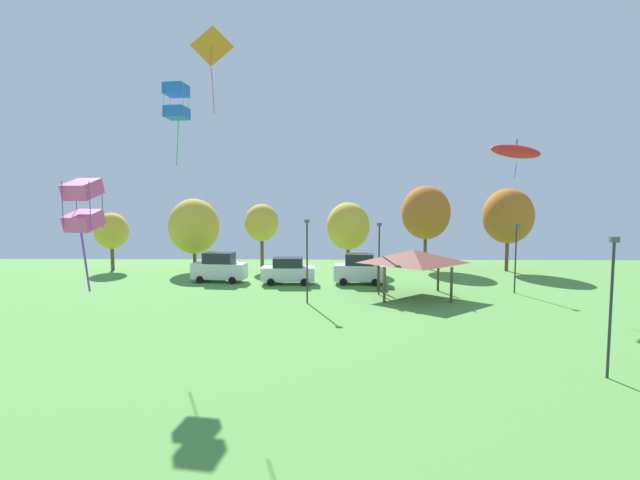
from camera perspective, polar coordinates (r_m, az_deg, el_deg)
The scene contains 18 objects.
kite_flying_2 at distance 28.97m, azimuth -12.24°, elevation 20.55°, with size 2.32×0.67×4.66m.
kite_flying_4 at distance 13.04m, azimuth -25.46°, elevation 3.57°, with size 0.83×0.88×2.73m.
kite_flying_5 at distance 41.45m, azimuth 21.51°, elevation 9.39°, with size 4.63×2.29×2.87m.
kite_flying_9 at distance 31.38m, azimuth -16.09°, elevation 14.97°, with size 1.39×1.43×4.75m.
parked_car_leftmost at distance 45.33m, azimuth -11.45°, elevation -3.11°, with size 4.92×2.39×2.65m.
parked_car_second_from_left at distance 43.56m, azimuth -3.66°, elevation -3.55°, with size 4.65×2.17×2.31m.
parked_car_third_from_left at distance 43.58m, azimuth 4.55°, elevation -3.36°, with size 4.53×2.39×2.65m.
park_pavilion at distance 38.54m, azimuth 10.60°, elevation -1.87°, with size 6.24×5.64×3.60m.
light_post_0 at distance 24.32m, azimuth 30.33°, elevation -5.83°, with size 0.36×0.20×6.04m.
light_post_1 at distance 35.52m, azimuth -1.49°, elevation -1.84°, with size 0.36×0.20×6.03m.
light_post_2 at distance 42.10m, azimuth 21.46°, elevation -1.46°, with size 0.36×0.20×5.50m.
light_post_3 at distance 38.81m, azimuth 6.76°, elevation -1.59°, with size 0.36×0.20×5.61m.
treeline_tree_0 at distance 55.48m, azimuth -22.73°, elevation 0.95°, with size 3.38×3.38×5.92m.
treeline_tree_1 at distance 52.18m, azimuth -14.21°, elevation 1.52°, with size 5.08×5.08×7.36m.
treeline_tree_2 at distance 52.15m, azimuth -6.67°, elevation 1.95°, with size 3.52×3.52×6.79m.
treeline_tree_3 at distance 51.53m, azimuth 3.23°, elevation 1.57°, with size 4.44×4.44×6.96m.
treeline_tree_4 at distance 53.46m, azimuth 12.00°, elevation 3.06°, with size 5.09×5.09×8.68m.
treeline_tree_5 at distance 53.86m, azimuth 20.70°, elevation 2.57°, with size 5.05×5.05×8.39m.
Camera 1 is at (0.12, 0.76, 7.78)m, focal length 28.00 mm.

